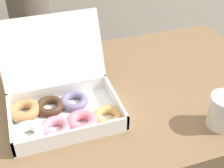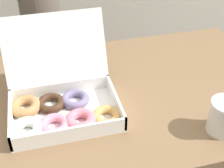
{
  "view_description": "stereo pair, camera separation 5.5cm",
  "coord_description": "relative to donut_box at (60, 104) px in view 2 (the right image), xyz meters",
  "views": [
    {
      "loc": [
        -0.3,
        -0.82,
        1.41
      ],
      "look_at": [
        -0.06,
        -0.09,
        0.84
      ],
      "focal_mm": 50.0,
      "sensor_mm": 36.0,
      "label": 1
    },
    {
      "loc": [
        -0.25,
        -0.84,
        1.41
      ],
      "look_at": [
        -0.06,
        -0.09,
        0.84
      ],
      "focal_mm": 50.0,
      "sensor_mm": 36.0,
      "label": 2
    }
  ],
  "objects": [
    {
      "name": "coffee_cup",
      "position": [
        0.46,
        -0.2,
        0.02
      ],
      "size": [
        0.09,
        0.09,
        0.11
      ],
      "color": "silver",
      "rests_on": "table"
    },
    {
      "name": "donut_box",
      "position": [
        0.0,
        0.0,
        0.0
      ],
      "size": [
        0.36,
        0.34,
        0.27
      ],
      "color": "white",
      "rests_on": "table"
    },
    {
      "name": "table",
      "position": [
        0.22,
        0.06,
        -0.4
      ],
      "size": [
        1.18,
        0.74,
        0.73
      ],
      "color": "brown",
      "rests_on": "ground_plane"
    }
  ]
}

